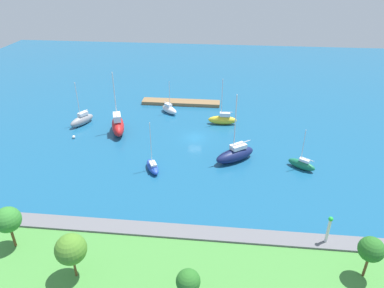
{
  "coord_description": "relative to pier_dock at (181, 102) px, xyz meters",
  "views": [
    {
      "loc": [
        -5.85,
        60.88,
        31.81
      ],
      "look_at": [
        0.0,
        5.37,
        1.5
      ],
      "focal_mm": 33.07,
      "sensor_mm": 36.0,
      "label": 1
    }
  ],
  "objects": [
    {
      "name": "sailboat_gray_far_north",
      "position": [
        19.03,
        13.5,
        0.71
      ],
      "size": [
        4.2,
        6.03,
        9.28
      ],
      "rotation": [
        0.0,
        0.0,
        1.1
      ],
      "color": "gray",
      "rests_on": "water"
    },
    {
      "name": "sailboat_yellow_lone_north",
      "position": [
        -10.18,
        10.2,
        0.67
      ],
      "size": [
        6.01,
        1.76,
        9.8
      ],
      "rotation": [
        0.0,
        0.0,
        0.01
      ],
      "color": "yellow",
      "rests_on": "water"
    },
    {
      "name": "sailboat_navy_by_breakwater",
      "position": [
        -12.74,
        24.86,
        0.88
      ],
      "size": [
        7.62,
        6.61,
        12.2
      ],
      "rotation": [
        0.0,
        0.0,
        0.64
      ],
      "color": "#141E4C",
      "rests_on": "water"
    },
    {
      "name": "water",
      "position": [
        -5.0,
        17.03,
        -0.39
      ],
      "size": [
        160.0,
        160.0,
        0.0
      ],
      "primitive_type": "plane",
      "color": "#19567F",
      "rests_on": "ground"
    },
    {
      "name": "sailboat_blue_east_end",
      "position": [
        0.81,
        29.39,
        0.34
      ],
      "size": [
        3.51,
        4.85,
        8.63
      ],
      "rotation": [
        0.0,
        0.0,
        5.18
      ],
      "color": "#2347B2",
      "rests_on": "water"
    },
    {
      "name": "park_tree_center",
      "position": [
        13.46,
        48.91,
        4.47
      ],
      "size": [
        3.03,
        3.03,
        5.5
      ],
      "color": "brown",
      "rests_on": "shoreline_park"
    },
    {
      "name": "sailboat_white_inner_mooring",
      "position": [
        1.9,
        5.59,
        0.5
      ],
      "size": [
        4.55,
        4.41,
        7.46
      ],
      "rotation": [
        0.0,
        0.0,
        2.39
      ],
      "color": "white",
      "rests_on": "water"
    },
    {
      "name": "mooring_buoy_white",
      "position": [
        18.39,
        19.77,
        -0.08
      ],
      "size": [
        0.62,
        0.62,
        0.62
      ],
      "primitive_type": "sphere",
      "color": "white",
      "rests_on": "water"
    },
    {
      "name": "park_tree_mideast",
      "position": [
        -26.53,
        49.16,
        4.33
      ],
      "size": [
        2.68,
        2.68,
        5.19
      ],
      "color": "brown",
      "rests_on": "shoreline_park"
    },
    {
      "name": "sailboat_green_off_beacon",
      "position": [
        -23.77,
        26.27,
        0.45
      ],
      "size": [
        4.63,
        3.76,
        7.12
      ],
      "rotation": [
        0.0,
        0.0,
        5.68
      ],
      "color": "#19724C",
      "rests_on": "water"
    },
    {
      "name": "breakwater",
      "position": [
        -5.0,
        44.52,
        0.17
      ],
      "size": [
        66.95,
        2.5,
        1.13
      ],
      "primitive_type": "cube",
      "color": "slate",
      "rests_on": "ground"
    },
    {
      "name": "park_tree_west",
      "position": [
        -8.04,
        54.69,
        3.75
      ],
      "size": [
        2.39,
        2.39,
        4.48
      ],
      "color": "brown",
      "rests_on": "shoreline_park"
    },
    {
      "name": "park_tree_midwest",
      "position": [
        4.47,
        52.43,
        4.35
      ],
      "size": [
        3.31,
        3.31,
        5.52
      ],
      "color": "brown",
      "rests_on": "shoreline_park"
    },
    {
      "name": "sailboat_red_near_pier",
      "position": [
        10.43,
        16.41,
        1.32
      ],
      "size": [
        4.78,
        8.18,
        12.31
      ],
      "rotation": [
        0.0,
        0.0,
        5.04
      ],
      "color": "red",
      "rests_on": "water"
    },
    {
      "name": "pier_dock",
      "position": [
        0.0,
        0.0,
        0.0
      ],
      "size": [
        18.44,
        3.08,
        0.79
      ],
      "primitive_type": "cube",
      "color": "olive",
      "rests_on": "ground"
    },
    {
      "name": "shoreline_park",
      "position": [
        -5.0,
        51.89,
        0.06
      ],
      "size": [
        60.86,
        12.1,
        0.9
      ],
      "primitive_type": "cube",
      "color": "#478C3D",
      "rests_on": "ground"
    },
    {
      "name": "harbor_beacon",
      "position": [
        -23.57,
        44.52,
        2.89
      ],
      "size": [
        0.56,
        0.56,
        3.73
      ],
      "color": "silver",
      "rests_on": "breakwater"
    }
  ]
}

